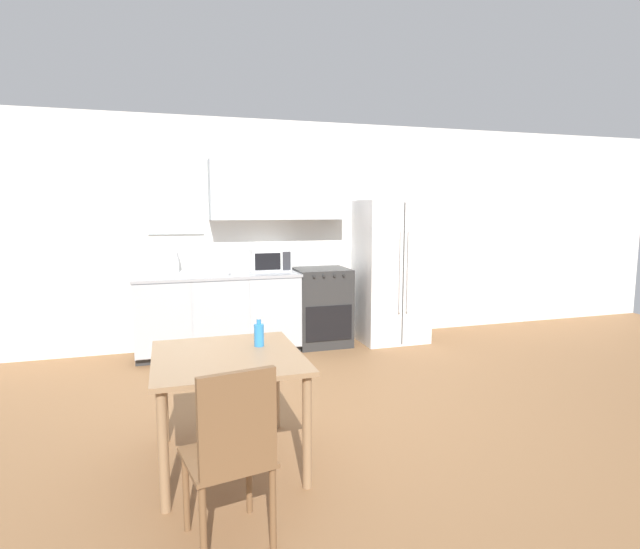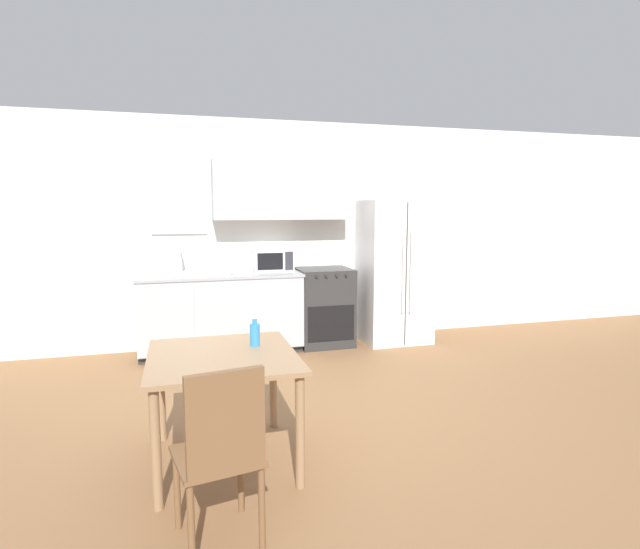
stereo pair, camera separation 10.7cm
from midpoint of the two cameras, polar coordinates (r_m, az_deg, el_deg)
ground_plane at (r=4.30m, az=-1.96°, el=-15.10°), size 12.00×12.00×0.00m
wall_back at (r=6.09m, az=-7.21°, el=5.42°), size 12.00×0.38×2.70m
kitchen_counter at (r=5.83m, az=-12.02°, el=-4.39°), size 1.83×0.63×0.92m
oven_range at (r=6.07m, az=-0.34°, el=-3.71°), size 0.64×0.60×0.94m
refrigerator at (r=6.28m, az=7.61°, el=0.39°), size 0.81×0.72×1.76m
kitchen_sink at (r=5.74m, az=-16.38°, el=0.03°), size 0.64×0.43×0.26m
microwave at (r=5.94m, az=-6.28°, el=1.67°), size 0.46×0.33×0.27m
coffee_mug at (r=5.61m, az=-11.41°, el=0.34°), size 0.11×0.08×0.09m
dining_table at (r=3.32m, az=-11.42°, el=-10.70°), size 0.93×0.99×0.73m
dining_chair_near at (r=2.54m, az=-11.20°, el=-18.78°), size 0.47×0.47×0.93m
drink_bottle at (r=3.43m, az=-7.88°, el=-6.76°), size 0.07×0.07×0.21m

